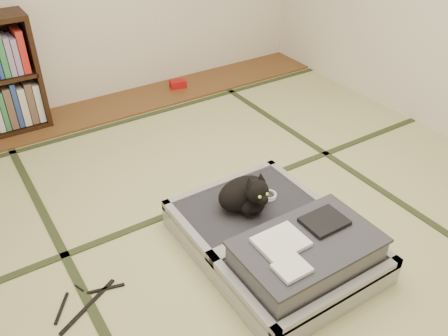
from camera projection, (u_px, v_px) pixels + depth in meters
floor at (248, 232)px, 2.88m from camera, size 4.50×4.50×0.00m
wood_strip at (120, 105)px, 4.26m from camera, size 4.00×0.50×0.02m
red_item at (178, 84)px, 4.53m from camera, size 0.16×0.12×0.07m
tatami_borders at (206, 190)px, 3.22m from camera, size 4.00×4.50×0.01m
suitcase at (278, 242)px, 2.63m from camera, size 0.83×1.11×0.33m
cat at (247, 194)px, 2.74m from camera, size 0.37×0.37×0.30m
cable_coil at (268, 195)px, 2.89m from camera, size 0.12×0.12×0.03m
hanger at (86, 302)px, 2.42m from camera, size 0.39×0.27×0.01m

